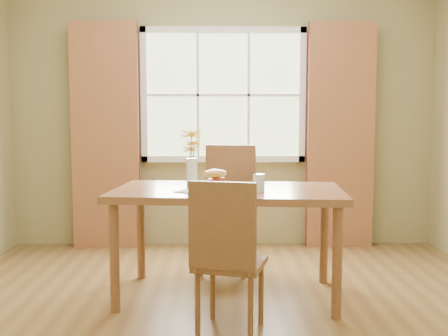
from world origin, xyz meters
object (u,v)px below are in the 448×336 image
Objects in this scene: water_glass at (259,183)px; flower_vase at (192,152)px; dining_table at (228,200)px; chair_near at (227,251)px; croissant_sandwich at (215,179)px; chair_far at (228,201)px.

water_glass is 0.29× the size of flower_vase.
flower_vase is (-0.26, 0.19, 0.33)m from dining_table.
chair_near is 0.68m from water_glass.
chair_near is 0.71m from croissant_sandwich.
chair_far is 2.53× the size of flower_vase.
chair_near is at bearing -78.99° from chair_far.
croissant_sandwich is (-0.07, 0.61, 0.35)m from chair_near.
chair_near is 1.06m from flower_vase.
water_glass is (0.21, -0.15, 0.14)m from dining_table.
chair_far is at bearing 102.24° from water_glass.
flower_vase reaches higher than water_glass.
chair_far is 0.85m from croissant_sandwich.
flower_vase is (-0.17, 0.27, 0.17)m from croissant_sandwich.
flower_vase is at bearing -105.88° from chair_far.
dining_table is 1.60× the size of chair_far.
flower_vase reaches higher than chair_near.
chair_far is at bearing 56.69° from croissant_sandwich.
chair_far is at bearing 61.39° from flower_vase.
flower_vase reaches higher than chair_far.
chair_far reaches higher than croissant_sandwich.
flower_vase is at bearing 144.50° from water_glass.
croissant_sandwich is 0.36m from flower_vase.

